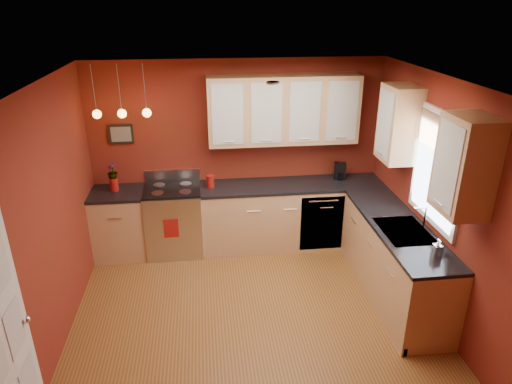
{
  "coord_description": "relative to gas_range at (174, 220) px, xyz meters",
  "views": [
    {
      "loc": [
        -0.47,
        -3.95,
        3.33
      ],
      "look_at": [
        0.12,
        1.0,
        1.19
      ],
      "focal_mm": 32.0,
      "sensor_mm": 36.0,
      "label": 1
    }
  ],
  "objects": [
    {
      "name": "floor",
      "position": [
        0.92,
        -1.8,
        -0.48
      ],
      "size": [
        4.2,
        4.2,
        0.0
      ],
      "primitive_type": "plane",
      "color": "#955B2B",
      "rests_on": "ground"
    },
    {
      "name": "ceiling",
      "position": [
        0.92,
        -1.8,
        2.12
      ],
      "size": [
        4.0,
        4.2,
        0.02
      ],
      "primitive_type": "cube",
      "color": "silver",
      "rests_on": "wall_back"
    },
    {
      "name": "wall_back",
      "position": [
        0.92,
        0.3,
        0.82
      ],
      "size": [
        4.0,
        0.02,
        2.6
      ],
      "primitive_type": "cube",
      "color": "maroon",
      "rests_on": "floor"
    },
    {
      "name": "wall_left",
      "position": [
        -1.08,
        -1.8,
        0.82
      ],
      "size": [
        0.02,
        4.2,
        2.6
      ],
      "primitive_type": "cube",
      "color": "maroon",
      "rests_on": "floor"
    },
    {
      "name": "wall_right",
      "position": [
        2.92,
        -1.8,
        0.82
      ],
      "size": [
        0.02,
        4.2,
        2.6
      ],
      "primitive_type": "cube",
      "color": "maroon",
      "rests_on": "floor"
    },
    {
      "name": "base_cabinets_back_left",
      "position": [
        -0.73,
        -0.0,
        -0.03
      ],
      "size": [
        0.7,
        0.6,
        0.9
      ],
      "primitive_type": "cube",
      "color": "tan",
      "rests_on": "floor"
    },
    {
      "name": "base_cabinets_back_right",
      "position": [
        1.65,
        -0.0,
        -0.03
      ],
      "size": [
        2.54,
        0.6,
        0.9
      ],
      "primitive_type": "cube",
      "color": "tan",
      "rests_on": "floor"
    },
    {
      "name": "base_cabinets_right",
      "position": [
        2.62,
        -1.35,
        -0.03
      ],
      "size": [
        0.6,
        2.1,
        0.9
      ],
      "primitive_type": "cube",
      "color": "tan",
      "rests_on": "floor"
    },
    {
      "name": "counter_back_left",
      "position": [
        -0.73,
        -0.0,
        0.44
      ],
      "size": [
        0.7,
        0.62,
        0.04
      ],
      "primitive_type": "cube",
      "color": "black",
      "rests_on": "base_cabinets_back_left"
    },
    {
      "name": "counter_back_right",
      "position": [
        1.65,
        -0.0,
        0.44
      ],
      "size": [
        2.54,
        0.62,
        0.04
      ],
      "primitive_type": "cube",
      "color": "black",
      "rests_on": "base_cabinets_back_right"
    },
    {
      "name": "counter_right",
      "position": [
        2.62,
        -1.35,
        0.44
      ],
      "size": [
        0.62,
        2.1,
        0.04
      ],
      "primitive_type": "cube",
      "color": "black",
      "rests_on": "base_cabinets_right"
    },
    {
      "name": "gas_range",
      "position": [
        0.0,
        0.0,
        0.0
      ],
      "size": [
        0.76,
        0.64,
        1.11
      ],
      "color": "silver",
      "rests_on": "floor"
    },
    {
      "name": "dishwasher_front",
      "position": [
        2.02,
        -0.29,
        -0.03
      ],
      "size": [
        0.6,
        0.02,
        0.8
      ],
      "primitive_type": "cube",
      "color": "silver",
      "rests_on": "base_cabinets_back_right"
    },
    {
      "name": "sink",
      "position": [
        2.62,
        -1.5,
        0.43
      ],
      "size": [
        0.5,
        0.7,
        0.33
      ],
      "color": "gray",
      "rests_on": "counter_right"
    },
    {
      "name": "window",
      "position": [
        2.89,
        -1.5,
        1.21
      ],
      "size": [
        0.06,
        1.02,
        1.22
      ],
      "color": "white",
      "rests_on": "wall_right"
    },
    {
      "name": "door_left_wall",
      "position": [
        -1.05,
        -3.0,
        0.54
      ],
      "size": [
        0.12,
        0.82,
        2.05
      ],
      "color": "white",
      "rests_on": "floor"
    },
    {
      "name": "upper_cabinets_back",
      "position": [
        1.52,
        0.12,
        1.47
      ],
      "size": [
        2.0,
        0.35,
        0.9
      ],
      "primitive_type": "cube",
      "color": "tan",
      "rests_on": "wall_back"
    },
    {
      "name": "upper_cabinets_right",
      "position": [
        2.75,
        -1.48,
        1.47
      ],
      "size": [
        0.35,
        1.95,
        0.9
      ],
      "primitive_type": "cube",
      "color": "tan",
      "rests_on": "wall_right"
    },
    {
      "name": "wall_picture",
      "position": [
        -0.63,
        0.28,
        1.17
      ],
      "size": [
        0.32,
        0.03,
        0.26
      ],
      "primitive_type": "cube",
      "color": "black",
      "rests_on": "wall_back"
    },
    {
      "name": "pendant_lights",
      "position": [
        -0.53,
        -0.05,
        1.53
      ],
      "size": [
        0.71,
        0.11,
        0.66
      ],
      "color": "gray",
      "rests_on": "ceiling"
    },
    {
      "name": "red_canister",
      "position": [
        0.52,
        0.01,
        0.55
      ],
      "size": [
        0.11,
        0.11,
        0.17
      ],
      "color": "maroon",
      "rests_on": "counter_back_right"
    },
    {
      "name": "red_vase",
      "position": [
        -0.76,
        0.04,
        0.55
      ],
      "size": [
        0.11,
        0.11,
        0.18
      ],
      "primitive_type": "cylinder",
      "color": "maroon",
      "rests_on": "counter_back_left"
    },
    {
      "name": "flowers",
      "position": [
        -0.76,
        0.04,
        0.73
      ],
      "size": [
        0.17,
        0.17,
        0.23
      ],
      "primitive_type": "imported",
      "rotation": [
        0.0,
        0.0,
        -0.41
      ],
      "color": "maroon",
      "rests_on": "red_vase"
    },
    {
      "name": "coffee_maker",
      "position": [
        2.35,
        0.11,
        0.57
      ],
      "size": [
        0.19,
        0.19,
        0.23
      ],
      "rotation": [
        0.0,
        0.0,
        -0.25
      ],
      "color": "black",
      "rests_on": "counter_back_right"
    },
    {
      "name": "soap_pump",
      "position": [
        2.71,
        -2.05,
        0.55
      ],
      "size": [
        0.08,
        0.09,
        0.18
      ],
      "primitive_type": "imported",
      "rotation": [
        0.0,
        0.0,
        -0.01
      ],
      "color": "white",
      "rests_on": "counter_right"
    },
    {
      "name": "dish_towel",
      "position": [
        -0.03,
        -0.33,
        0.04
      ],
      "size": [
        0.19,
        0.01,
        0.27
      ],
      "primitive_type": "cube",
      "color": "maroon",
      "rests_on": "gas_range"
    }
  ]
}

